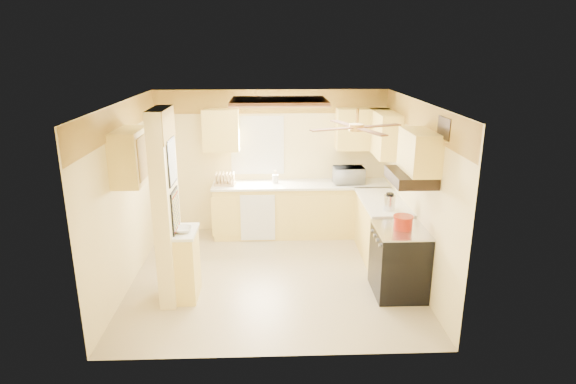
{
  "coord_description": "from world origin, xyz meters",
  "views": [
    {
      "loc": [
        -0.04,
        -6.34,
        3.21
      ],
      "look_at": [
        0.22,
        0.35,
        1.17
      ],
      "focal_mm": 30.0,
      "sensor_mm": 36.0,
      "label": 1
    }
  ],
  "objects_px": {
    "bowl": "(183,230)",
    "kettle": "(389,202)",
    "microwave": "(349,175)",
    "stove": "(399,261)",
    "dutch_oven": "(403,222)"
  },
  "relations": [
    {
      "from": "microwave",
      "to": "kettle",
      "type": "distance_m",
      "value": 1.48
    },
    {
      "from": "microwave",
      "to": "dutch_oven",
      "type": "bearing_deg",
      "value": 96.98
    },
    {
      "from": "microwave",
      "to": "dutch_oven",
      "type": "xyz_separation_m",
      "value": [
        0.38,
        -2.11,
        -0.08
      ]
    },
    {
      "from": "kettle",
      "to": "bowl",
      "type": "bearing_deg",
      "value": -165.3
    },
    {
      "from": "stove",
      "to": "bowl",
      "type": "relative_size",
      "value": 3.97
    },
    {
      "from": "bowl",
      "to": "dutch_oven",
      "type": "distance_m",
      "value": 2.85
    },
    {
      "from": "bowl",
      "to": "kettle",
      "type": "bearing_deg",
      "value": 14.7
    },
    {
      "from": "stove",
      "to": "kettle",
      "type": "height_order",
      "value": "kettle"
    },
    {
      "from": "microwave",
      "to": "kettle",
      "type": "xyz_separation_m",
      "value": [
        0.36,
        -1.43,
        -0.02
      ]
    },
    {
      "from": "microwave",
      "to": "bowl",
      "type": "bearing_deg",
      "value": 38.15
    },
    {
      "from": "stove",
      "to": "bowl",
      "type": "distance_m",
      "value": 2.87
    },
    {
      "from": "bowl",
      "to": "kettle",
      "type": "xyz_separation_m",
      "value": [
        2.83,
        0.74,
        0.09
      ]
    },
    {
      "from": "stove",
      "to": "dutch_oven",
      "type": "relative_size",
      "value": 3.48
    },
    {
      "from": "microwave",
      "to": "kettle",
      "type": "bearing_deg",
      "value": 100.89
    },
    {
      "from": "stove",
      "to": "dutch_oven",
      "type": "bearing_deg",
      "value": 45.64
    }
  ]
}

